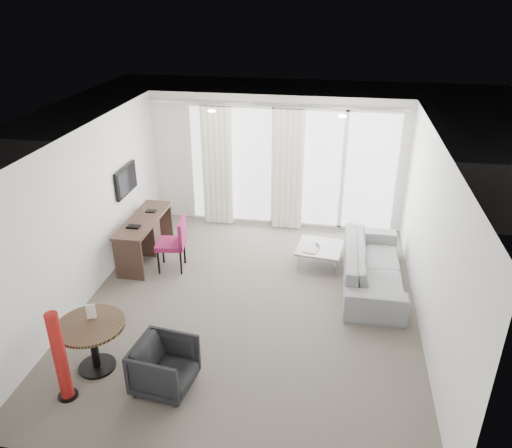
% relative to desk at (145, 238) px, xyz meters
% --- Properties ---
extents(floor, '(5.00, 6.00, 0.00)m').
position_rel_desk_xyz_m(floor, '(2.09, -1.17, -0.38)').
color(floor, '#595249').
rests_on(floor, ground).
extents(ceiling, '(5.00, 6.00, 0.00)m').
position_rel_desk_xyz_m(ceiling, '(2.09, -1.17, 2.22)').
color(ceiling, white).
rests_on(ceiling, ground).
extents(wall_left, '(0.00, 6.00, 2.60)m').
position_rel_desk_xyz_m(wall_left, '(-0.41, -1.17, 0.92)').
color(wall_left, silver).
rests_on(wall_left, ground).
extents(wall_right, '(0.00, 6.00, 2.60)m').
position_rel_desk_xyz_m(wall_right, '(4.59, -1.17, 0.92)').
color(wall_right, silver).
rests_on(wall_right, ground).
extents(wall_front, '(5.00, 0.00, 2.60)m').
position_rel_desk_xyz_m(wall_front, '(2.09, -4.17, 0.92)').
color(wall_front, silver).
rests_on(wall_front, ground).
extents(window_panel, '(4.00, 0.02, 2.38)m').
position_rel_desk_xyz_m(window_panel, '(2.39, 1.82, 0.82)').
color(window_panel, white).
rests_on(window_panel, ground).
extents(window_frame, '(4.10, 0.06, 2.44)m').
position_rel_desk_xyz_m(window_frame, '(2.39, 1.80, 0.82)').
color(window_frame, white).
rests_on(window_frame, ground).
extents(curtain_left, '(0.60, 0.20, 2.38)m').
position_rel_desk_xyz_m(curtain_left, '(0.94, 1.65, 0.82)').
color(curtain_left, silver).
rests_on(curtain_left, ground).
extents(curtain_right, '(0.60, 0.20, 2.38)m').
position_rel_desk_xyz_m(curtain_right, '(2.34, 1.65, 0.82)').
color(curtain_right, silver).
rests_on(curtain_right, ground).
extents(curtain_track, '(4.80, 0.04, 0.04)m').
position_rel_desk_xyz_m(curtain_track, '(2.09, 1.65, 2.07)').
color(curtain_track, '#B2B2B7').
rests_on(curtain_track, ceiling).
extents(downlight_a, '(0.12, 0.12, 0.02)m').
position_rel_desk_xyz_m(downlight_a, '(1.19, 0.43, 2.21)').
color(downlight_a, '#FFE0B2').
rests_on(downlight_a, ceiling).
extents(downlight_b, '(0.12, 0.12, 0.02)m').
position_rel_desk_xyz_m(downlight_b, '(3.29, 0.43, 2.21)').
color(downlight_b, '#FFE0B2').
rests_on(downlight_b, ceiling).
extents(desk, '(0.51, 1.63, 0.76)m').
position_rel_desk_xyz_m(desk, '(0.00, 0.00, 0.00)').
color(desk, '#39271E').
rests_on(desk, floor).
extents(tv, '(0.05, 0.80, 0.50)m').
position_rel_desk_xyz_m(tv, '(-0.37, 0.28, 0.97)').
color(tv, black).
rests_on(tv, wall_left).
extents(desk_chair, '(0.56, 0.54, 0.92)m').
position_rel_desk_xyz_m(desk_chair, '(0.58, -0.30, 0.08)').
color(desk_chair, maroon).
rests_on(desk_chair, floor).
extents(round_table, '(1.06, 1.06, 0.68)m').
position_rel_desk_xyz_m(round_table, '(0.40, -2.84, -0.04)').
color(round_table, '#3C2A1A').
rests_on(round_table, floor).
extents(menu_card, '(0.11, 0.06, 0.20)m').
position_rel_desk_xyz_m(menu_card, '(0.37, -2.72, 0.34)').
color(menu_card, white).
rests_on(menu_card, round_table).
extents(red_lamp, '(0.31, 0.31, 1.20)m').
position_rel_desk_xyz_m(red_lamp, '(0.28, -3.37, 0.22)').
color(red_lamp, maroon).
rests_on(red_lamp, floor).
extents(tub_armchair, '(0.77, 0.76, 0.63)m').
position_rel_desk_xyz_m(tub_armchair, '(1.39, -3.02, -0.07)').
color(tub_armchair, black).
rests_on(tub_armchair, floor).
extents(coffee_table, '(0.84, 0.84, 0.34)m').
position_rel_desk_xyz_m(coffee_table, '(3.07, 0.27, -0.21)').
color(coffee_table, gray).
rests_on(coffee_table, floor).
extents(remote, '(0.10, 0.18, 0.02)m').
position_rel_desk_xyz_m(remote, '(3.03, 0.30, -0.02)').
color(remote, black).
rests_on(remote, coffee_table).
extents(magazine, '(0.32, 0.36, 0.02)m').
position_rel_desk_xyz_m(magazine, '(2.94, 0.14, -0.02)').
color(magazine, gray).
rests_on(magazine, coffee_table).
extents(sofa, '(0.91, 2.32, 0.68)m').
position_rel_desk_xyz_m(sofa, '(3.95, -0.23, -0.04)').
color(sofa, slate).
rests_on(sofa, floor).
extents(terrace_slab, '(5.60, 3.00, 0.12)m').
position_rel_desk_xyz_m(terrace_slab, '(2.39, 3.33, -0.44)').
color(terrace_slab, '#4D4D50').
rests_on(terrace_slab, ground).
extents(rattan_chair_a, '(0.70, 0.70, 0.78)m').
position_rel_desk_xyz_m(rattan_chair_a, '(3.05, 2.89, 0.01)').
color(rattan_chair_a, '#4C3825').
rests_on(rattan_chair_a, terrace_slab).
extents(rattan_chair_b, '(0.60, 0.60, 0.73)m').
position_rel_desk_xyz_m(rattan_chair_b, '(3.80, 3.54, -0.02)').
color(rattan_chair_b, '#4C3825').
rests_on(rattan_chair_b, terrace_slab).
extents(rattan_table, '(0.67, 0.67, 0.51)m').
position_rel_desk_xyz_m(rattan_table, '(3.03, 3.40, -0.13)').
color(rattan_table, '#4C3825').
rests_on(rattan_table, terrace_slab).
extents(balustrade, '(5.50, 0.06, 1.05)m').
position_rel_desk_xyz_m(balustrade, '(2.39, 4.78, 0.12)').
color(balustrade, '#B2B2B7').
rests_on(balustrade, terrace_slab).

